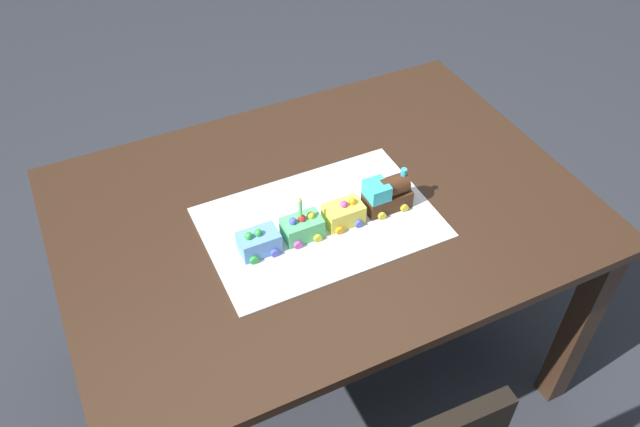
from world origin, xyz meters
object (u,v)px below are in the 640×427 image
at_px(cake_car_gondola_mint_green, 302,227).
at_px(cake_car_flatbed_sky_blue, 259,242).
at_px(cake_car_hopper_lemon, 344,214).
at_px(dining_table, 322,233).
at_px(cake_locomotive, 387,194).
at_px(birthday_candle, 300,207).

xyz_separation_m(cake_car_gondola_mint_green, cake_car_flatbed_sky_blue, (0.12, -0.00, -0.00)).
bearing_deg(cake_car_hopper_lemon, dining_table, -74.74).
distance_m(dining_table, cake_car_hopper_lemon, 0.16).
distance_m(cake_locomotive, cake_car_flatbed_sky_blue, 0.37).
bearing_deg(cake_car_hopper_lemon, cake_locomotive, -180.00).
distance_m(cake_car_hopper_lemon, cake_car_gondola_mint_green, 0.12).
bearing_deg(cake_car_hopper_lemon, birthday_candle, -0.00).
relative_size(cake_locomotive, cake_car_flatbed_sky_blue, 1.40).
xyz_separation_m(cake_locomotive, cake_car_hopper_lemon, (0.13, 0.00, -0.02)).
relative_size(cake_locomotive, birthday_candle, 2.20).
height_order(cake_locomotive, cake_car_gondola_mint_green, cake_locomotive).
distance_m(cake_locomotive, birthday_candle, 0.26).
bearing_deg(cake_car_gondola_mint_green, cake_car_flatbed_sky_blue, -0.00).
xyz_separation_m(dining_table, cake_locomotive, (-0.15, 0.08, 0.16)).
height_order(dining_table, cake_car_flatbed_sky_blue, cake_car_flatbed_sky_blue).
height_order(cake_locomotive, cake_car_hopper_lemon, cake_locomotive).
distance_m(dining_table, birthday_candle, 0.25).
bearing_deg(cake_car_gondola_mint_green, cake_car_hopper_lemon, -180.00).
bearing_deg(cake_car_gondola_mint_green, birthday_candle, -0.00).
bearing_deg(birthday_candle, cake_car_gondola_mint_green, 180.00).
height_order(cake_locomotive, cake_car_flatbed_sky_blue, cake_locomotive).
bearing_deg(birthday_candle, dining_table, -140.27).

